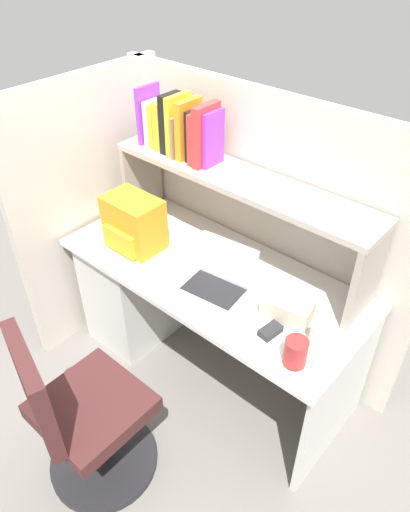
% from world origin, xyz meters
% --- Properties ---
extents(ground_plane, '(8.00, 8.00, 0.00)m').
position_xyz_m(ground_plane, '(0.00, 0.00, 0.00)').
color(ground_plane, slate).
extents(desk, '(1.60, 0.70, 0.73)m').
position_xyz_m(desk, '(-0.39, 0.00, 0.40)').
color(desk, silver).
rests_on(desk, ground_plane).
extents(cubicle_partition_rear, '(1.84, 0.05, 1.55)m').
position_xyz_m(cubicle_partition_rear, '(0.00, 0.38, 0.78)').
color(cubicle_partition_rear, '#BCB5A8').
rests_on(cubicle_partition_rear, ground_plane).
extents(cubicle_partition_left, '(0.05, 1.06, 1.55)m').
position_xyz_m(cubicle_partition_left, '(-0.85, -0.05, 0.78)').
color(cubicle_partition_left, '#BCB5A8').
rests_on(cubicle_partition_left, ground_plane).
extents(overhead_hutch, '(1.44, 0.28, 0.45)m').
position_xyz_m(overhead_hutch, '(0.00, 0.20, 1.08)').
color(overhead_hutch, gray).
rests_on(overhead_hutch, desk).
extents(reference_books_on_shelf, '(0.46, 0.18, 0.30)m').
position_xyz_m(reference_books_on_shelf, '(-0.38, 0.20, 1.32)').
color(reference_books_on_shelf, purple).
rests_on(reference_books_on_shelf, overhead_hutch).
extents(laptop, '(0.34, 0.29, 0.22)m').
position_xyz_m(laptop, '(0.11, -0.07, 0.78)').
color(laptop, '#B7BABF').
rests_on(laptop, desk).
extents(backpack, '(0.30, 0.22, 0.28)m').
position_xyz_m(backpack, '(-0.45, -0.10, 0.87)').
color(backpack, orange).
rests_on(backpack, desk).
extents(computer_mouse, '(0.07, 0.11, 0.03)m').
position_xyz_m(computer_mouse, '(0.47, -0.16, 0.75)').
color(computer_mouse, '#262628').
rests_on(computer_mouse, desk).
extents(paper_cup, '(0.08, 0.08, 0.10)m').
position_xyz_m(paper_cup, '(0.65, -0.08, 0.78)').
color(paper_cup, white).
rests_on(paper_cup, desk).
extents(tissue_box, '(0.24, 0.16, 0.10)m').
position_xyz_m(tissue_box, '(0.47, -0.03, 0.78)').
color(tissue_box, '#BFB299').
rests_on(tissue_box, desk).
extents(snack_canister, '(0.10, 0.10, 0.13)m').
position_xyz_m(snack_canister, '(0.64, -0.23, 0.79)').
color(snack_canister, maroon).
rests_on(snack_canister, desk).
extents(office_chair, '(0.52, 0.54, 0.93)m').
position_xyz_m(office_chair, '(-0.02, -0.86, 0.39)').
color(office_chair, black).
rests_on(office_chair, ground_plane).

